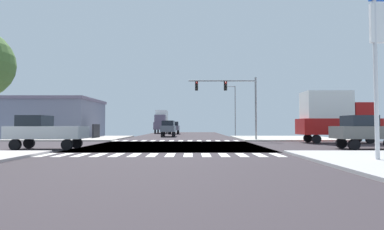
% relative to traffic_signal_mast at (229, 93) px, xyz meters
% --- Properties ---
extents(ground, '(90.00, 90.00, 0.05)m').
position_rel_traffic_signal_mast_xyz_m(ground, '(-5.58, -7.29, -5.15)').
color(ground, '#352D32').
extents(sidewalk_corner_ne, '(12.00, 12.00, 0.14)m').
position_rel_traffic_signal_mast_xyz_m(sidewalk_corner_ne, '(7.42, 4.71, -5.06)').
color(sidewalk_corner_ne, '#B2ADA3').
rests_on(sidewalk_corner_ne, ground).
extents(sidewalk_corner_nw, '(12.00, 12.00, 0.14)m').
position_rel_traffic_signal_mast_xyz_m(sidewalk_corner_nw, '(-18.58, 4.71, -5.06)').
color(sidewalk_corner_nw, '#BAAEA2').
rests_on(sidewalk_corner_nw, ground).
extents(crosswalk_near, '(13.50, 2.00, 0.01)m').
position_rel_traffic_signal_mast_xyz_m(crosswalk_near, '(-5.83, -14.59, -5.13)').
color(crosswalk_near, silver).
rests_on(crosswalk_near, ground).
extents(crosswalk_far, '(13.50, 2.00, 0.01)m').
position_rel_traffic_signal_mast_xyz_m(crosswalk_far, '(-5.83, 0.01, -5.13)').
color(crosswalk_far, silver).
rests_on(crosswalk_far, ground).
extents(traffic_signal_mast, '(7.41, 0.55, 6.91)m').
position_rel_traffic_signal_mast_xyz_m(traffic_signal_mast, '(0.00, 0.00, 0.00)').
color(traffic_signal_mast, gray).
rests_on(traffic_signal_mast, ground).
extents(street_lamp, '(1.78, 0.32, 7.83)m').
position_rel_traffic_signal_mast_xyz_m(street_lamp, '(2.39, 13.40, -0.43)').
color(street_lamp, gray).
rests_on(street_lamp, ground).
extents(bank_building, '(14.30, 9.78, 5.32)m').
position_rel_traffic_signal_mast_xyz_m(bank_building, '(-23.91, 8.59, -2.46)').
color(bank_building, gray).
rests_on(bank_building, ground).
extents(box_truck_nearside_1, '(2.40, 7.20, 4.85)m').
position_rel_traffic_signal_mast_xyz_m(box_truck_nearside_1, '(-10.58, 28.85, -2.57)').
color(box_truck_nearside_1, black).
rests_on(box_truck_nearside_1, ground).
extents(pickup_queued_1, '(2.00, 5.10, 2.35)m').
position_rel_traffic_signal_mast_xyz_m(pickup_queued_1, '(-7.58, 23.19, -3.84)').
color(pickup_queued_1, black).
rests_on(pickup_queued_1, ground).
extents(pickup_leading_2, '(5.10, 2.00, 2.35)m').
position_rel_traffic_signal_mast_xyz_m(pickup_leading_2, '(-14.36, -10.79, -3.84)').
color(pickup_leading_2, black).
rests_on(pickup_leading_2, ground).
extents(suv_trailing_1, '(1.96, 4.60, 2.34)m').
position_rel_traffic_signal_mast_xyz_m(suv_trailing_1, '(-7.58, 10.85, -3.74)').
color(suv_trailing_1, black).
rests_on(suv_trailing_1, ground).
extents(box_truck_outer_2, '(7.20, 2.40, 4.85)m').
position_rel_traffic_signal_mast_xyz_m(box_truck_outer_2, '(9.45, -3.79, -2.57)').
color(box_truck_outer_2, black).
rests_on(box_truck_outer_2, ground).
extents(pickup_inner_3, '(5.10, 2.00, 2.35)m').
position_rel_traffic_signal_mast_xyz_m(pickup_inner_3, '(8.25, -10.79, -3.84)').
color(pickup_inner_3, black).
rests_on(pickup_inner_3, ground).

